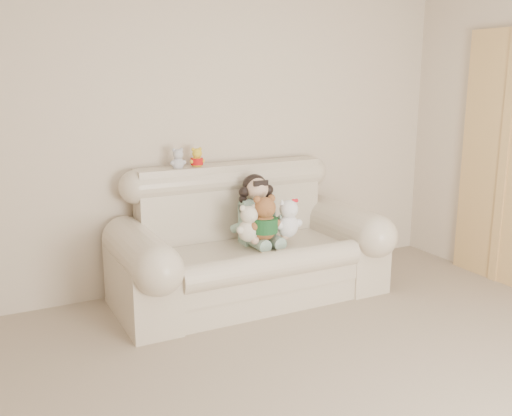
{
  "coord_description": "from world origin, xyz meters",
  "views": [
    {
      "loc": [
        -1.77,
        -1.84,
        1.73
      ],
      "look_at": [
        0.15,
        1.9,
        0.75
      ],
      "focal_mm": 40.21,
      "sensor_mm": 36.0,
      "label": 1
    }
  ],
  "objects": [
    {
      "name": "grey_mini_plush",
      "position": [
        -0.31,
        2.33,
        1.11
      ],
      "size": [
        0.15,
        0.13,
        0.2
      ],
      "primitive_type": null,
      "rotation": [
        0.0,
        0.0,
        0.24
      ],
      "color": "silver",
      "rests_on": "sofa"
    },
    {
      "name": "wall_back",
      "position": [
        0.0,
        2.5,
        1.3
      ],
      "size": [
        4.5,
        0.0,
        4.5
      ],
      "primitive_type": "plane",
      "rotation": [
        1.57,
        0.0,
        0.0
      ],
      "color": "beige",
      "rests_on": "ground"
    },
    {
      "name": "sofa",
      "position": [
        0.15,
        2.0,
        0.52
      ],
      "size": [
        2.1,
        0.95,
        1.03
      ],
      "primitive_type": null,
      "color": "beige",
      "rests_on": "floor"
    },
    {
      "name": "brown_teddy",
      "position": [
        0.2,
        1.87,
        0.7
      ],
      "size": [
        0.27,
        0.21,
        0.41
      ],
      "primitive_type": null,
      "rotation": [
        0.0,
        0.0,
        -0.03
      ],
      "color": "brown",
      "rests_on": "sofa"
    },
    {
      "name": "seated_child",
      "position": [
        0.25,
        2.08,
        0.7
      ],
      "size": [
        0.35,
        0.42,
        0.56
      ],
      "primitive_type": null,
      "rotation": [
        0.0,
        0.0,
        -0.03
      ],
      "color": "#347C5C",
      "rests_on": "sofa"
    },
    {
      "name": "yellow_mini_bear",
      "position": [
        -0.15,
        2.35,
        1.11
      ],
      "size": [
        0.14,
        0.12,
        0.19
      ],
      "primitive_type": null,
      "rotation": [
        0.0,
        0.0,
        -0.25
      ],
      "color": "gold",
      "rests_on": "sofa"
    },
    {
      "name": "white_cat",
      "position": [
        0.41,
        1.86,
        0.68
      ],
      "size": [
        0.27,
        0.24,
        0.36
      ],
      "primitive_type": null,
      "rotation": [
        0.0,
        0.0,
        0.31
      ],
      "color": "silver",
      "rests_on": "sofa"
    },
    {
      "name": "door_panel",
      "position": [
        2.22,
        1.4,
        1.05
      ],
      "size": [
        0.06,
        0.9,
        2.1
      ],
      "primitive_type": "cube",
      "color": "#AE7B4A",
      "rests_on": "floor"
    },
    {
      "name": "cream_teddy",
      "position": [
        0.08,
        1.89,
        0.67
      ],
      "size": [
        0.22,
        0.17,
        0.33
      ],
      "primitive_type": null,
      "rotation": [
        0.0,
        0.0,
        0.01
      ],
      "color": "beige",
      "rests_on": "sofa"
    }
  ]
}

